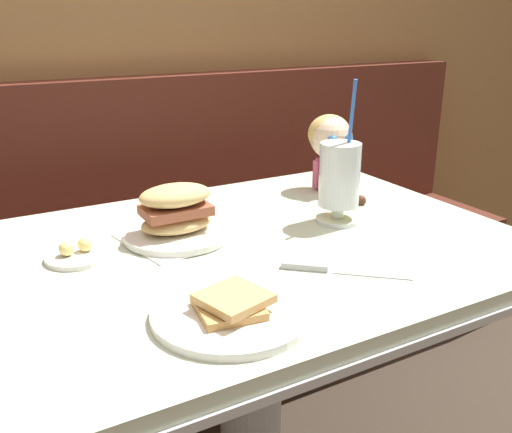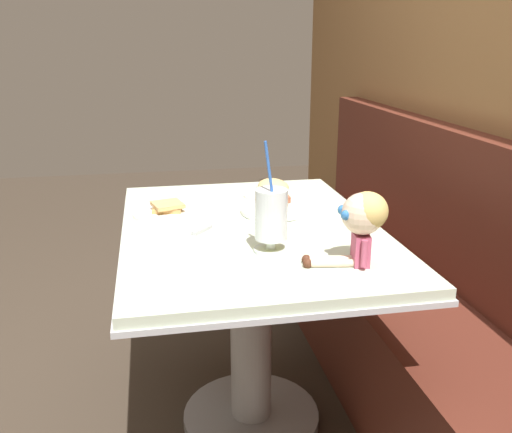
% 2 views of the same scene
% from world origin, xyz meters
% --- Properties ---
extents(wood_panel_wall, '(4.40, 0.08, 2.40)m').
position_xyz_m(wood_panel_wall, '(0.00, 1.05, 1.20)').
color(wood_panel_wall, olive).
rests_on(wood_panel_wall, ground).
extents(booth_bench, '(2.60, 0.48, 1.00)m').
position_xyz_m(booth_bench, '(0.00, 0.81, 0.33)').
color(booth_bench, '#512319').
rests_on(booth_bench, ground).
extents(diner_table, '(1.11, 0.81, 0.74)m').
position_xyz_m(diner_table, '(0.00, 0.18, 0.54)').
color(diner_table, beige).
rests_on(diner_table, ground).
extents(toast_plate, '(0.25, 0.25, 0.04)m').
position_xyz_m(toast_plate, '(-0.17, -0.07, 0.75)').
color(toast_plate, white).
rests_on(toast_plate, diner_table).
extents(milkshake_glass, '(0.10, 0.10, 0.32)m').
position_xyz_m(milkshake_glass, '(0.23, 0.20, 0.84)').
color(milkshake_glass, silver).
rests_on(milkshake_glass, diner_table).
extents(sandwich_plate, '(0.23, 0.23, 0.12)m').
position_xyz_m(sandwich_plate, '(-0.12, 0.28, 0.79)').
color(sandwich_plate, white).
rests_on(sandwich_plate, diner_table).
extents(butter_saucer, '(0.12, 0.12, 0.04)m').
position_xyz_m(butter_saucer, '(-0.32, 0.27, 0.75)').
color(butter_saucer, white).
rests_on(butter_saucer, diner_table).
extents(butter_knife, '(0.19, 0.17, 0.01)m').
position_xyz_m(butter_knife, '(0.05, 0.00, 0.74)').
color(butter_knife, silver).
rests_on(butter_knife, diner_table).
extents(seated_doll, '(0.13, 0.23, 0.20)m').
position_xyz_m(seated_doll, '(0.36, 0.41, 0.87)').
color(seated_doll, '#B74C6B').
rests_on(seated_doll, diner_table).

